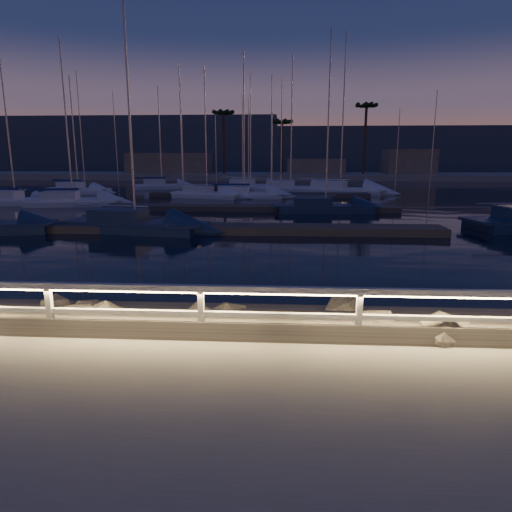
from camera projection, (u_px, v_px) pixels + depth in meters
The scene contains 21 objects.
ground at pixel (151, 336), 8.92m from camera, with size 400.00×400.00×0.00m, color #A19A91.
harbor_water at pixel (255, 208), 39.56m from camera, with size 400.00×440.00×0.60m.
guard_rail at pixel (146, 299), 8.76m from camera, with size 44.11×0.12×1.06m.
riprap at pixel (419, 323), 10.45m from camera, with size 29.44×3.06×1.31m.
floating_docks at pixel (256, 200), 40.69m from camera, with size 22.00×36.00×0.40m.
far_shore at pixel (270, 174), 81.04m from camera, with size 160.00×14.00×5.20m.
palm_left at pixel (223, 115), 77.40m from camera, with size 3.00×3.00×11.20m.
palm_center at pixel (282, 124), 78.06m from camera, with size 3.00×3.00×9.70m.
palm_right at pixel (366, 109), 75.75m from camera, with size 3.00×3.00×12.20m.
distant_hills at pixel (204, 151), 139.54m from camera, with size 230.00×37.50×18.00m.
sailboat_b at pixel (132, 223), 24.86m from camera, with size 8.09×3.70×13.33m.
sailboat_c at pixel (323, 207), 33.33m from camera, with size 7.55×2.60×12.62m.
sailboat_e at pixel (13, 200), 38.31m from camera, with size 7.02×2.46×11.83m.
sailboat_f at pixel (70, 201), 37.56m from camera, with size 8.00×3.76×13.16m.
sailboat_g at pixel (242, 194), 44.40m from camera, with size 8.07×2.61×13.58m.
sailboat_i at pixel (77, 189), 50.00m from camera, with size 7.52×3.65×12.42m.
sailboat_j at pixel (205, 194), 44.65m from camera, with size 7.50×4.09×12.32m.
sailboat_k at pixel (288, 188), 52.21m from camera, with size 8.95×3.07×14.97m.
sailboat_l at pixel (338, 189), 50.12m from camera, with size 10.22×6.19×16.77m.
sailboat_m at pixel (160, 185), 56.58m from camera, with size 7.41×4.21×12.26m.
sailboat_n at pixel (249, 185), 56.33m from camera, with size 8.35×3.51×13.82m.
Camera 1 is at (2.57, -8.23, 3.46)m, focal length 32.00 mm.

